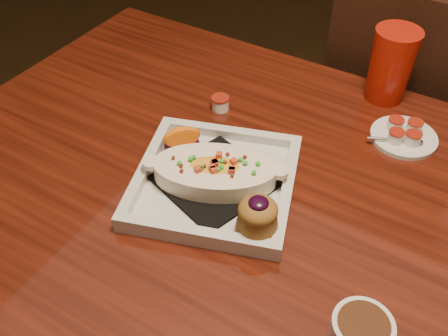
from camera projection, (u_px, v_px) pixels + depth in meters
The scene contains 6 objects.
table at pixel (314, 267), 0.85m from camera, with size 1.50×0.90×0.75m.
chair_far at pixel (401, 132), 1.34m from camera, with size 0.42×0.42×0.93m.
plate at pixel (219, 180), 0.83m from camera, with size 0.33×0.33×0.08m.
saucer at pixel (403, 135), 0.94m from camera, with size 0.12×0.12×0.08m.
creamer_loose at pixel (220, 103), 1.00m from camera, with size 0.04×0.04×0.03m.
red_tumbler at pixel (391, 65), 0.99m from camera, with size 0.09×0.09×0.15m, color #B91B0D.
Camera 1 is at (0.13, -0.51, 1.36)m, focal length 40.00 mm.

